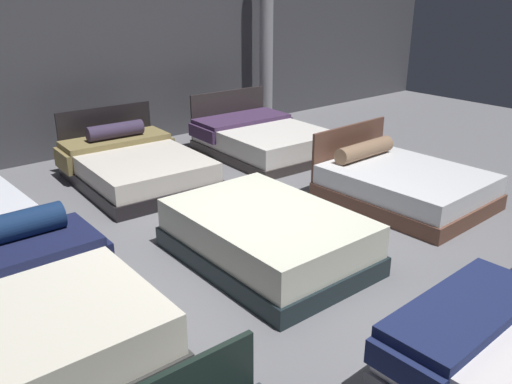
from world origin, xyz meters
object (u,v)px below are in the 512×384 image
object	(u,v)px
bed_3	(24,315)
bed_4	(267,236)
bed_5	(402,184)
bed_7	(135,166)
bed_8	(262,139)
support_pillar	(266,35)

from	to	relation	value
bed_3	bed_4	distance (m)	2.37
bed_4	bed_5	size ratio (longest dim) A/B	1.03
bed_7	bed_8	world-z (taller)	bed_7
bed_7	bed_8	size ratio (longest dim) A/B	1.01
support_pillar	bed_3	bearing A→B (deg)	-144.93
bed_4	bed_8	bearing A→B (deg)	51.01
bed_5	bed_8	size ratio (longest dim) A/B	0.90
bed_3	support_pillar	distance (m)	7.54
bed_4	bed_8	size ratio (longest dim) A/B	0.93
bed_5	bed_7	xyz separation A→B (m)	(-2.33, 2.88, 0.01)
bed_5	support_pillar	size ratio (longest dim) A/B	0.57
bed_7	support_pillar	xyz separation A→B (m)	(3.65, 1.39, 1.50)
bed_3	support_pillar	bearing A→B (deg)	35.43
bed_4	support_pillar	bearing A→B (deg)	50.00
bed_4	bed_5	distance (m)	2.38
bed_3	bed_4	world-z (taller)	bed_3
bed_7	support_pillar	size ratio (longest dim) A/B	0.64
bed_7	bed_8	distance (m)	2.31
bed_4	support_pillar	size ratio (longest dim) A/B	0.59
bed_3	bed_5	distance (m)	4.74
bed_4	support_pillar	distance (m)	5.88
bed_3	bed_7	distance (m)	3.74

